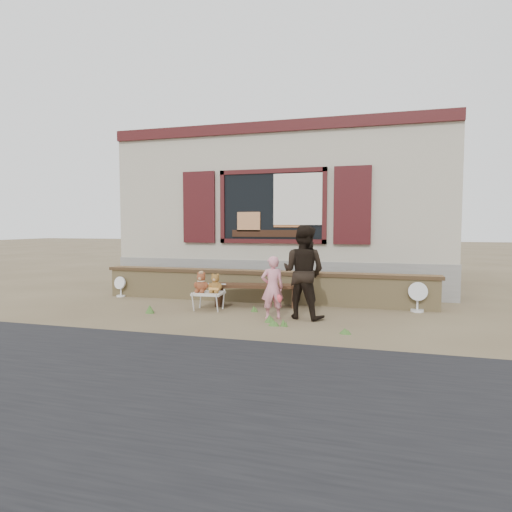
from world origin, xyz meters
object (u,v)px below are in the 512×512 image
(bench, at_px, (257,290))
(adult, at_px, (303,272))
(child, at_px, (272,288))
(folding_chair, at_px, (208,294))
(teddy_bear_right, at_px, (215,283))
(teddy_bear_left, at_px, (201,282))

(bench, bearing_deg, adult, -46.45)
(child, distance_m, adult, 0.60)
(bench, relative_size, child, 1.63)
(child, relative_size, adult, 0.67)
(folding_chair, height_order, adult, adult)
(folding_chair, relative_size, teddy_bear_right, 1.58)
(teddy_bear_left, height_order, adult, adult)
(teddy_bear_right, xyz_separation_m, child, (1.21, -0.43, 0.02))
(teddy_bear_left, height_order, teddy_bear_right, teddy_bear_left)
(bench, bearing_deg, child, -69.78)
(child, bearing_deg, teddy_bear_right, -44.08)
(folding_chair, bearing_deg, teddy_bear_left, 180.00)
(teddy_bear_left, height_order, child, child)
(folding_chair, xyz_separation_m, teddy_bear_left, (-0.14, -0.01, 0.23))
(bench, height_order, folding_chair, bench)
(bench, relative_size, adult, 1.10)
(bench, height_order, child, child)
(teddy_bear_left, bearing_deg, bench, 29.80)
(teddy_bear_right, height_order, adult, adult)
(folding_chair, xyz_separation_m, child, (1.35, -0.42, 0.23))
(folding_chair, bearing_deg, child, -21.08)
(child, bearing_deg, bench, -85.50)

